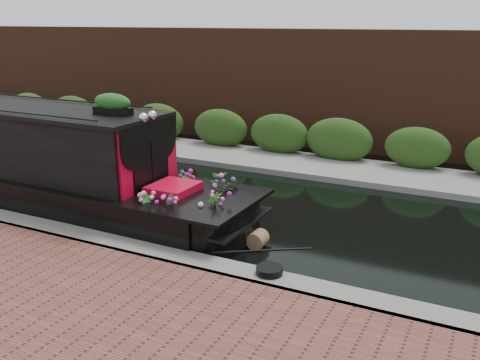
% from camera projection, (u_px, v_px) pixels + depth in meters
% --- Properties ---
extents(ground, '(80.00, 80.00, 0.00)m').
position_uv_depth(ground, '(194.00, 201.00, 13.20)').
color(ground, black).
rests_on(ground, ground).
extents(near_bank_coping, '(40.00, 0.60, 0.50)m').
position_uv_depth(near_bank_coping, '(104.00, 251.00, 10.38)').
color(near_bank_coping, slate).
rests_on(near_bank_coping, ground).
extents(far_bank_path, '(40.00, 2.40, 0.34)m').
position_uv_depth(far_bank_path, '(264.00, 162.00, 16.79)').
color(far_bank_path, gray).
rests_on(far_bank_path, ground).
extents(far_hedge, '(40.00, 1.10, 2.80)m').
position_uv_depth(far_hedge, '(275.00, 156.00, 17.55)').
color(far_hedge, '#254416').
rests_on(far_hedge, ground).
extents(far_brick_wall, '(40.00, 1.00, 8.00)m').
position_uv_depth(far_brick_wall, '(298.00, 143.00, 19.35)').
color(far_brick_wall, '#4E291A').
rests_on(far_brick_wall, ground).
extents(narrowboat, '(13.13, 2.49, 3.07)m').
position_uv_depth(narrowboat, '(3.00, 162.00, 13.29)').
color(narrowboat, black).
rests_on(narrowboat, ground).
extents(rope_fender, '(0.35, 0.37, 0.35)m').
position_uv_depth(rope_fender, '(258.00, 239.00, 10.48)').
color(rope_fender, brown).
rests_on(rope_fender, ground).
extents(coiled_mooring_rope, '(0.45, 0.45, 0.12)m').
position_uv_depth(coiled_mooring_rope, '(269.00, 270.00, 8.89)').
color(coiled_mooring_rope, black).
rests_on(coiled_mooring_rope, near_bank_coping).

